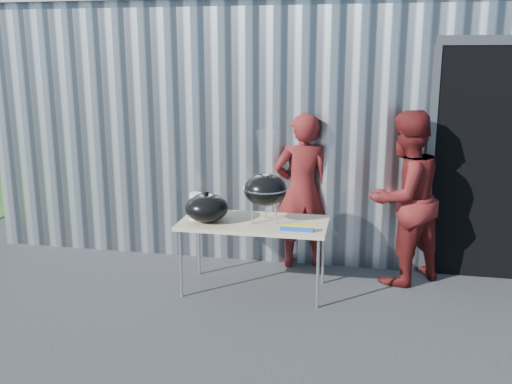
% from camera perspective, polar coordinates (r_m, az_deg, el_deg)
% --- Properties ---
extents(ground, '(80.00, 80.00, 0.00)m').
position_cam_1_polar(ground, '(5.41, -5.03, -12.87)').
color(ground, '#2C2C2F').
extents(building, '(8.20, 6.20, 3.10)m').
position_cam_1_polar(building, '(9.28, 8.32, 8.06)').
color(building, '#B8BDC5').
rests_on(building, ground).
extents(folding_table, '(1.50, 0.75, 0.75)m').
position_cam_1_polar(folding_table, '(5.84, -0.20, -3.31)').
color(folding_table, tan).
rests_on(folding_table, ground).
extents(kettle_grill, '(0.44, 0.44, 0.94)m').
position_cam_1_polar(kettle_grill, '(5.69, 0.93, 1.03)').
color(kettle_grill, black).
rests_on(kettle_grill, folding_table).
extents(grill_lid, '(0.44, 0.44, 0.32)m').
position_cam_1_polar(grill_lid, '(5.80, -4.95, -1.58)').
color(grill_lid, black).
rests_on(grill_lid, folding_table).
extents(paper_towels, '(0.12, 0.12, 0.28)m').
position_cam_1_polar(paper_towels, '(5.88, -6.05, -1.42)').
color(paper_towels, white).
rests_on(paper_towels, folding_table).
extents(white_tub, '(0.20, 0.15, 0.10)m').
position_cam_1_polar(white_tub, '(6.10, -4.95, -1.74)').
color(white_tub, white).
rests_on(white_tub, folding_table).
extents(foil_box, '(0.32, 0.05, 0.06)m').
position_cam_1_polar(foil_box, '(5.51, 4.10, -3.61)').
color(foil_box, '#1B44B0').
rests_on(foil_box, folding_table).
extents(person_cook, '(0.74, 0.59, 1.78)m').
position_cam_1_polar(person_cook, '(6.51, 4.63, 0.08)').
color(person_cook, '#5C1616').
rests_on(person_cook, ground).
extents(person_bystander, '(1.14, 1.12, 1.85)m').
position_cam_1_polar(person_bystander, '(6.22, 14.60, -0.61)').
color(person_bystander, '#5C1616').
rests_on(person_bystander, ground).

